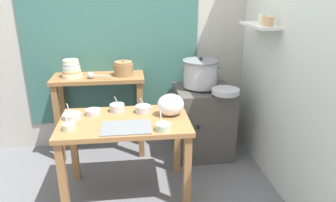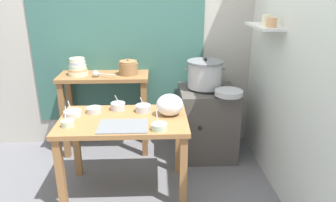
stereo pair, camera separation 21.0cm
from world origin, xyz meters
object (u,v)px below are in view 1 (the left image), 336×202
object	(u,v)px
clay_pot	(123,69)
wide_pan	(225,91)
plastic_bag	(171,105)
serving_tray	(126,128)
prep_bowl_3	(69,126)
prep_bowl_0	(93,112)
bowl_stack_enamel	(71,69)
stove_block	(203,121)
back_shelf_table	(100,96)
prep_bowl_1	(72,116)
prep_bowl_4	(117,107)
prep_bowl_2	(163,127)
ladle	(91,75)
prep_bowl_5	(143,109)
steamer_pot	(200,73)
prep_table	(125,132)

from	to	relation	value
clay_pot	wide_pan	size ratio (longest dim) A/B	0.73
plastic_bag	serving_tray	bearing A→B (deg)	-150.20
prep_bowl_3	prep_bowl_0	bearing A→B (deg)	61.75
bowl_stack_enamel	prep_bowl_0	bearing A→B (deg)	-67.29
stove_block	bowl_stack_enamel	xyz separation A→B (m)	(-1.38, 0.12, 0.60)
back_shelf_table	prep_bowl_1	size ratio (longest dim) A/B	6.17
prep_bowl_4	wide_pan	bearing A→B (deg)	10.21
prep_bowl_2	clay_pot	bearing A→B (deg)	106.79
ladle	stove_block	bearing A→B (deg)	-2.01
prep_bowl_0	prep_bowl_3	xyz separation A→B (m)	(-0.16, -0.30, 0.00)
bowl_stack_enamel	serving_tray	world-z (taller)	bowl_stack_enamel
serving_tray	prep_bowl_5	distance (m)	0.36
bowl_stack_enamel	serving_tray	xyz separation A→B (m)	(0.55, -0.95, -0.26)
wide_pan	prep_bowl_3	xyz separation A→B (m)	(-1.44, -0.55, -0.06)
wide_pan	back_shelf_table	bearing A→B (deg)	163.16
bowl_stack_enamel	wide_pan	xyz separation A→B (m)	(1.54, -0.38, -0.18)
steamer_pot	clay_pot	size ratio (longest dim) A/B	2.10
back_shelf_table	prep_bowl_4	world-z (taller)	back_shelf_table
back_shelf_table	stove_block	size ratio (longest dim) A/B	1.23
steamer_pot	wide_pan	bearing A→B (deg)	-54.18
ladle	prep_bowl_1	size ratio (longest dim) A/B	1.64
steamer_pot	clay_pot	xyz separation A→B (m)	(-0.81, 0.11, 0.05)
prep_table	wide_pan	size ratio (longest dim) A/B	3.97
serving_tray	wide_pan	xyz separation A→B (m)	(0.99, 0.57, 0.08)
prep_table	clay_pot	bearing A→B (deg)	90.42
prep_bowl_5	back_shelf_table	bearing A→B (deg)	124.77
stove_block	serving_tray	world-z (taller)	stove_block
prep_bowl_3	ladle	bearing A→B (deg)	83.07
prep_bowl_2	prep_bowl_3	world-z (taller)	prep_bowl_3
back_shelf_table	stove_block	distance (m)	1.16
prep_table	stove_block	distance (m)	1.09
wide_pan	prep_bowl_4	bearing A→B (deg)	-169.79
plastic_bag	prep_bowl_0	xyz separation A→B (m)	(-0.68, 0.10, -0.07)
prep_bowl_4	prep_bowl_5	xyz separation A→B (m)	(0.23, -0.06, -0.00)
back_shelf_table	ladle	xyz separation A→B (m)	(-0.06, -0.09, 0.26)
serving_tray	plastic_bag	world-z (taller)	plastic_bag
stove_block	bowl_stack_enamel	bearing A→B (deg)	174.90
bowl_stack_enamel	prep_bowl_5	distance (m)	0.97
prep_table	prep_bowl_0	bearing A→B (deg)	150.91
steamer_pot	clay_pot	bearing A→B (deg)	172.25
steamer_pot	serving_tray	distance (m)	1.18
prep_table	clay_pot	distance (m)	0.87
plastic_bag	steamer_pot	bearing A→B (deg)	57.55
prep_bowl_1	prep_bowl_5	xyz separation A→B (m)	(0.61, 0.07, 0.01)
ladle	prep_bowl_5	xyz separation A→B (m)	(0.50, -0.55, -0.18)
prep_bowl_5	plastic_bag	bearing A→B (deg)	-23.69
prep_bowl_3	stove_block	bearing A→B (deg)	32.21
wide_pan	prep_bowl_0	distance (m)	1.30
back_shelf_table	ladle	size ratio (longest dim) A/B	3.77
steamer_pot	ladle	world-z (taller)	steamer_pot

